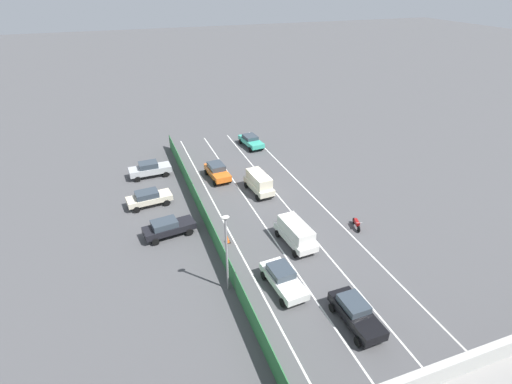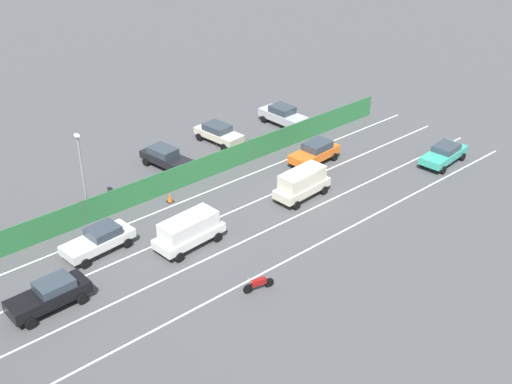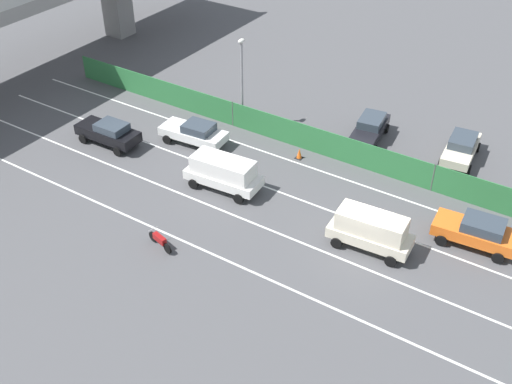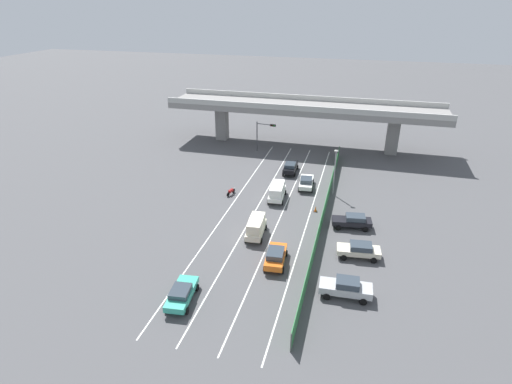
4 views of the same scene
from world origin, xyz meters
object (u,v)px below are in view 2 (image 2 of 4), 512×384
at_px(car_van_white, 189,230).
at_px(car_sedan_black, 50,294).
at_px(street_lamp, 82,168).
at_px(traffic_cone, 170,198).
at_px(car_van_cream, 302,182).
at_px(parked_wagon_silver, 283,115).
at_px(car_taxi_teal, 444,153).
at_px(motorcycle, 259,284).
at_px(car_hatchback_white, 99,239).
at_px(car_taxi_orange, 315,152).
at_px(parked_sedan_cream, 218,133).
at_px(parked_sedan_dark, 166,157).

relative_size(car_van_white, car_sedan_black, 1.05).
bearing_deg(street_lamp, traffic_cone, -106.13).
height_order(car_van_cream, street_lamp, street_lamp).
xyz_separation_m(car_van_white, street_lamp, (7.05, 3.36, 2.77)).
xyz_separation_m(car_van_cream, parked_wagon_silver, (10.46, -7.88, -0.27)).
bearing_deg(traffic_cone, car_taxi_teal, -114.75).
distance_m(motorcycle, parked_wagon_silver, 23.94).
xyz_separation_m(car_hatchback_white, street_lamp, (3.85, -1.27, 3.08)).
xyz_separation_m(car_van_white, traffic_cone, (5.44, -2.20, -0.85)).
height_order(car_taxi_teal, motorcycle, car_taxi_teal).
xyz_separation_m(car_van_white, motorcycle, (-6.35, -0.32, -0.73)).
bearing_deg(street_lamp, parked_wagon_silver, -81.51).
relative_size(car_taxi_orange, street_lamp, 0.70).
relative_size(parked_sedan_cream, street_lamp, 0.71).
bearing_deg(traffic_cone, parked_sedan_dark, -31.33).
height_order(car_van_cream, parked_sedan_cream, car_van_cream).
bearing_deg(motorcycle, car_van_white, 2.89).
xyz_separation_m(car_van_cream, motorcycle, (-6.07, 9.43, -0.77)).
bearing_deg(car_taxi_teal, street_lamp, 67.05).
bearing_deg(car_sedan_black, car_van_white, -90.16).
bearing_deg(street_lamp, car_van_white, -154.53).
distance_m(car_taxi_teal, parked_sedan_cream, 18.51).
bearing_deg(street_lamp, car_sedan_black, 139.08).
relative_size(car_van_white, car_hatchback_white, 1.02).
distance_m(parked_wagon_silver, parked_sedan_dark, 12.60).
relative_size(parked_sedan_cream, traffic_cone, 6.31).
height_order(car_taxi_teal, car_hatchback_white, car_hatchback_white).
xyz_separation_m(parked_sedan_cream, traffic_cone, (-5.63, 8.82, -0.55)).
bearing_deg(car_taxi_orange, car_sedan_black, 97.18).
bearing_deg(motorcycle, street_lamp, 15.34).
xyz_separation_m(car_hatchback_white, car_sedan_black, (-3.17, 4.81, 0.04)).
bearing_deg(car_van_cream, traffic_cone, 52.88).
bearing_deg(car_van_cream, car_sedan_black, 89.09).
bearing_deg(car_taxi_orange, motorcycle, 123.59).
bearing_deg(street_lamp, car_van_cream, -119.20).
bearing_deg(car_hatchback_white, street_lamp, -18.27).
relative_size(car_van_cream, street_lamp, 0.71).
bearing_deg(car_taxi_orange, street_lamp, 77.30).
distance_m(car_van_white, car_taxi_teal, 22.43).
relative_size(car_van_cream, traffic_cone, 6.30).
bearing_deg(car_taxi_teal, parked_wagon_silver, 17.84).
distance_m(car_hatchback_white, street_lamp, 5.09).
height_order(car_sedan_black, traffic_cone, car_sedan_black).
bearing_deg(traffic_cone, car_van_white, 158.01).
bearing_deg(traffic_cone, car_sedan_black, 114.95).
bearing_deg(car_hatchback_white, parked_wagon_silver, -72.58).
height_order(car_van_white, parked_wagon_silver, car_van_white).
relative_size(car_taxi_orange, car_sedan_black, 0.98).
xyz_separation_m(parked_wagon_silver, street_lamp, (-3.13, 20.99, 3.00)).
xyz_separation_m(car_sedan_black, parked_sedan_cream, (11.05, -20.46, -0.03)).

